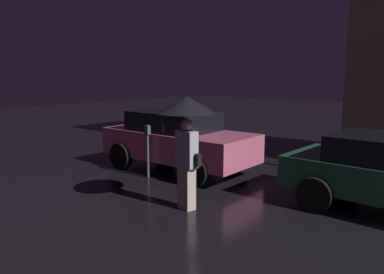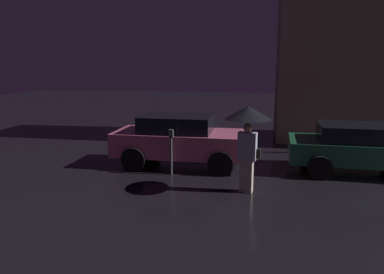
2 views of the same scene
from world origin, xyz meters
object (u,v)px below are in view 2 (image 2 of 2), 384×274
Objects in this scene: parked_car_pink at (181,139)px; pedestrian_with_umbrella at (248,124)px; parked_car_green at (360,147)px; parking_meter at (171,147)px.

parked_car_pink is 1.94× the size of pedestrian_with_umbrella.
parked_car_pink is 1.01× the size of parked_car_green.
pedestrian_with_umbrella is at bearing -141.95° from parked_car_green.
parked_car_pink is at bearing -33.60° from pedestrian_with_umbrella.
pedestrian_with_umbrella reaches higher than parking_meter.
pedestrian_with_umbrella is (-3.09, -2.23, 0.94)m from parked_car_green.
parked_car_green is at bearing 2.28° from parked_car_pink.
pedestrian_with_umbrella reaches higher than parked_car_green.
parked_car_pink is at bearing 86.13° from parking_meter.
parked_car_green is (5.13, 0.16, -0.08)m from parked_car_pink.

